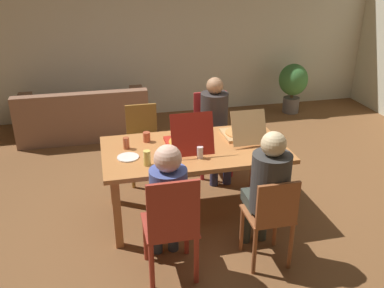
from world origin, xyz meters
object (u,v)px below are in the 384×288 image
Objects in this scene: chair_0 at (271,217)px; person_1 at (168,197)px; chair_2 at (212,131)px; pizza_box_0 at (241,133)px; plate_1 at (170,164)px; potted_plant at (293,83)px; dining_table at (194,155)px; couch at (84,118)px; pizza_box_1 at (188,142)px; chair_3 at (143,139)px; drinking_glass_3 at (147,137)px; person_0 at (268,185)px; plate_0 at (128,157)px; person_2 at (215,120)px; drinking_glass_1 at (126,143)px; drinking_glass_0 at (147,158)px; drinking_glass_2 at (200,152)px; chair_1 at (171,226)px.

person_1 is (-0.87, 0.17, 0.22)m from chair_0.
chair_2 is 1.95× the size of pizza_box_0.
potted_plant is at bearing 48.42° from plate_1.
dining_table reaches higher than couch.
person_1 is 2.24× the size of pizza_box_1.
dining_table is at bearing -131.31° from potted_plant.
chair_3 is 8.68× the size of drinking_glass_3.
person_0 reaches higher than plate_0.
drinking_glass_1 is at bearing -149.05° from person_2.
plate_0 is (-1.13, 0.75, 0.03)m from person_0.
drinking_glass_3 is at bearing 83.13° from drinking_glass_0.
drinking_glass_2 is at bearing 53.15° from person_1.
drinking_glass_1 is (-1.12, 1.09, 0.33)m from chair_0.
plate_0 is 2.02× the size of drinking_glass_3.
chair_3 is at bearing 90.00° from chair_1.
potted_plant is (2.91, 3.00, -0.32)m from drinking_glass_0.
drinking_glass_3 reaches higher than plate_0.
pizza_box_1 is 0.62m from drinking_glass_1.
couch is at bearing 112.94° from drinking_glass_2.
drinking_glass_2 is at bearing -71.17° from chair_3.
drinking_glass_1 is 0.77m from drinking_glass_2.
drinking_glass_0 is (-0.51, -0.28, 0.16)m from dining_table.
chair_0 is 0.88× the size of chair_1.
pizza_box_1 is 3.72× the size of drinking_glass_0.
chair_1 is 3.50m from couch.
person_0 is at bearing -64.13° from couch.
pizza_box_1 is 0.45m from drinking_glass_3.
chair_3 is (-0.87, 0.01, -0.03)m from chair_2.
chair_2 reaches higher than drinking_glass_0.
dining_table is 3.63m from potted_plant.
chair_1 is 0.53× the size of couch.
chair_0 is (0.45, -0.96, -0.18)m from dining_table.
dining_table is 0.97× the size of couch.
person_0 is 1.25× the size of chair_1.
plate_0 is (-0.61, -0.12, -0.05)m from pizza_box_1.
person_0 is 1.48m from drinking_glass_1.
drinking_glass_3 is (-0.45, 0.50, -0.01)m from drinking_glass_2.
chair_1 is at bearing 178.88° from chair_0.
plate_1 is 1.72× the size of drinking_glass_1.
person_2 is 1.38× the size of chair_3.
drinking_glass_1 is (-0.26, 1.07, 0.30)m from chair_1.
chair_0 is at bearing -40.24° from plate_1.
person_2 is 2.36m from couch.
plate_0 is at bearing -141.68° from person_2.
pizza_box_1 reaches higher than pizza_box_0.
drinking_glass_0 reaches higher than plate_1.
person_1 is 1.77m from chair_3.
person_2 is 1.44× the size of potted_plant.
pizza_box_0 is 1.25m from plate_0.
pizza_box_1 reaches higher than chair_0.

